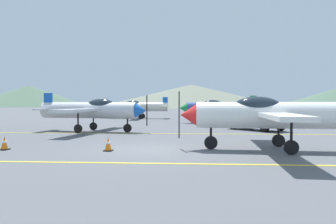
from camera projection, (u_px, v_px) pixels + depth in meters
ground_plane at (149, 150)px, 13.77m from camera, size 400.00×400.00×0.00m
apron_line_near at (137, 163)px, 10.65m from camera, size 80.00×0.16×0.01m
apron_line_far at (162, 134)px, 20.82m from camera, size 80.00×0.16×0.01m
airplane_near at (272, 114)px, 13.54m from camera, size 7.83×9.02×2.70m
airplane_mid at (93, 110)px, 22.33m from camera, size 7.89×9.03×2.70m
airplane_far at (219, 108)px, 31.69m from camera, size 7.88×9.04×2.70m
airplane_back at (138, 106)px, 40.64m from camera, size 7.79×8.99×2.70m
car_sedan at (257, 119)px, 23.37m from camera, size 4.13×4.46×1.62m
traffic_cone_front at (108, 144)px, 13.39m from camera, size 0.36×0.36×0.59m
traffic_cone_side at (4, 143)px, 13.72m from camera, size 0.36×0.36×0.59m
hill_left at (29, 96)px, 158.98m from camera, size 59.63×59.63×10.52m
hill_centerleft at (191, 96)px, 148.52m from camera, size 85.54×85.54×10.28m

